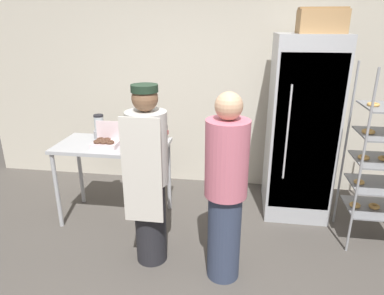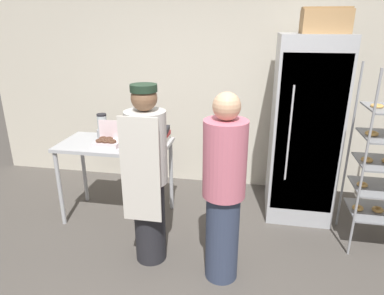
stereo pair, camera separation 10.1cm
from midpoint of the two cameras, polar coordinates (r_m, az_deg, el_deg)
back_wall at (r=4.39m, az=6.20°, el=12.45°), size 6.40×0.12×2.98m
refrigerator at (r=3.90m, az=18.83°, el=2.92°), size 0.67×0.78×1.96m
prep_counter at (r=3.71m, az=-11.89°, el=-0.80°), size 1.15×0.62×0.87m
donut_box at (r=3.60m, az=-13.12°, el=1.04°), size 0.26×0.20×0.24m
blender_pitcher at (r=3.87m, az=-13.96°, el=3.34°), size 0.13×0.13×0.26m
binder_stack at (r=3.67m, az=-5.41°, el=2.28°), size 0.31×0.24×0.15m
cardboard_storage_box at (r=3.67m, az=22.11°, el=18.98°), size 0.44×0.34×0.24m
person_baker at (r=2.93m, az=-6.44°, el=-4.62°), size 0.34×0.36×1.61m
person_customer at (r=2.73m, az=6.38°, el=-7.13°), size 0.34×0.34×1.60m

